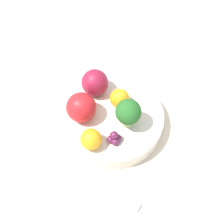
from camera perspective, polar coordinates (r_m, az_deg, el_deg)
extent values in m
plane|color=gray|center=(0.72, 0.00, -2.99)|extent=(6.00, 6.00, 0.00)
cube|color=beige|center=(0.72, 0.00, -2.58)|extent=(1.20, 1.20, 0.02)
cylinder|color=silver|center=(0.69, 0.00, -1.34)|extent=(0.23, 0.23, 0.04)
cylinder|color=#99C17A|center=(0.65, 2.89, -1.56)|extent=(0.02, 0.02, 0.03)
sphere|color=#236023|center=(0.62, 3.02, 0.02)|extent=(0.05, 0.05, 0.05)
sphere|color=maroon|center=(0.69, -3.16, 5.39)|extent=(0.06, 0.06, 0.06)
sphere|color=red|center=(0.65, -5.64, 0.85)|extent=(0.06, 0.06, 0.06)
sphere|color=orange|center=(0.62, -3.85, -5.00)|extent=(0.04, 0.04, 0.04)
sphere|color=orange|center=(0.67, 1.38, 2.52)|extent=(0.04, 0.04, 0.04)
sphere|color=#5B1E42|center=(0.64, 0.28, -4.27)|extent=(0.02, 0.02, 0.02)
sphere|color=#5B1E42|center=(0.63, -0.27, -5.02)|extent=(0.02, 0.02, 0.02)
sphere|color=#5B1E42|center=(0.63, 0.58, -5.42)|extent=(0.02, 0.02, 0.02)
sphere|color=#5B1E42|center=(0.64, 1.06, -4.84)|extent=(0.02, 0.02, 0.02)
sphere|color=#5B1E42|center=(0.62, 0.39, -4.26)|extent=(0.02, 0.02, 0.02)
cube|color=silver|center=(0.63, 2.19, -15.66)|extent=(0.06, 0.06, 0.01)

